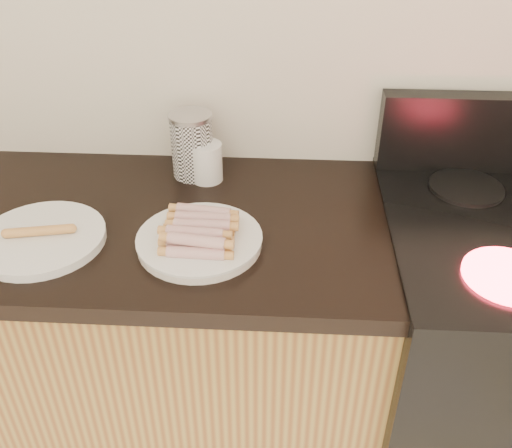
# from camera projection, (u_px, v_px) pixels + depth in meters

# --- Properties ---
(wall_back) EXTENTS (4.00, 0.04, 2.60)m
(wall_back) POSITION_uv_depth(u_px,v_px,m) (221.00, 6.00, 1.34)
(wall_back) COLOR silver
(wall_back) RESTS_ON ground
(stove) EXTENTS (0.76, 0.65, 0.91)m
(stove) POSITION_uv_depth(u_px,v_px,m) (511.00, 371.00, 1.51)
(stove) COLOR black
(stove) RESTS_ON floor
(burner_near_left) EXTENTS (0.18, 0.18, 0.01)m
(burner_near_left) POSITION_uv_depth(u_px,v_px,m) (509.00, 276.00, 1.12)
(burner_near_left) COLOR #FF1E2D
(burner_near_left) RESTS_ON stove
(burner_far_left) EXTENTS (0.18, 0.18, 0.01)m
(burner_far_left) POSITION_uv_depth(u_px,v_px,m) (466.00, 187.00, 1.40)
(burner_far_left) COLOR black
(burner_far_left) RESTS_ON stove
(main_plate) EXTENTS (0.32, 0.32, 0.02)m
(main_plate) POSITION_uv_depth(u_px,v_px,m) (200.00, 242.00, 1.23)
(main_plate) COLOR white
(main_plate) RESTS_ON counter_slab
(side_plate) EXTENTS (0.32, 0.32, 0.02)m
(side_plate) POSITION_uv_depth(u_px,v_px,m) (41.00, 239.00, 1.24)
(side_plate) COLOR silver
(side_plate) RESTS_ON counter_slab
(hotdog_pile) EXTENTS (0.12, 0.17, 0.05)m
(hotdog_pile) POSITION_uv_depth(u_px,v_px,m) (199.00, 230.00, 1.21)
(hotdog_pile) COLOR maroon
(hotdog_pile) RESTS_ON main_plate
(plain_sausages) EXTENTS (0.14, 0.05, 0.02)m
(plain_sausages) POSITION_uv_depth(u_px,v_px,m) (39.00, 231.00, 1.22)
(plain_sausages) COLOR tan
(plain_sausages) RESTS_ON side_plate
(canister) EXTENTS (0.11, 0.11, 0.17)m
(canister) POSITION_uv_depth(u_px,v_px,m) (192.00, 145.00, 1.44)
(canister) COLOR white
(canister) RESTS_ON counter_slab
(mug) EXTENTS (0.09, 0.09, 0.10)m
(mug) POSITION_uv_depth(u_px,v_px,m) (207.00, 162.00, 1.44)
(mug) COLOR silver
(mug) RESTS_ON counter_slab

